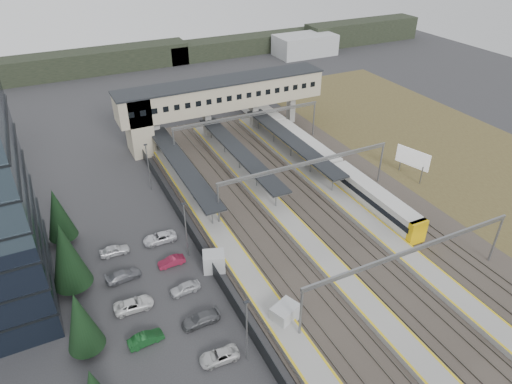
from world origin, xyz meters
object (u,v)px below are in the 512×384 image
relay_cabin_far (214,261)px  billboard (413,159)px  footbridge (209,99)px  relay_cabin_near (285,315)px  train (307,148)px

relay_cabin_far → billboard: size_ratio=0.56×
footbridge → billboard: footbridge is taller
relay_cabin_near → train: bearing=55.0°
footbridge → billboard: 37.96m
relay_cabin_near → footbridge: size_ratio=0.08×
relay_cabin_far → train: 33.08m
train → billboard: bearing=-48.6°
relay_cabin_near → footbridge: footbridge is taller
relay_cabin_far → train: (25.96, 20.48, 0.72)m
relay_cabin_far → billboard: billboard is taller
billboard → relay_cabin_near: bearing=-151.6°
relay_cabin_near → relay_cabin_far: relay_cabin_far is taller
billboard → footbridge: bearing=129.8°
relay_cabin_near → relay_cabin_far: 11.97m
footbridge → train: (12.30, -15.51, -5.99)m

